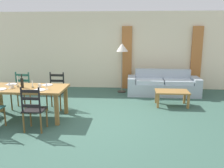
% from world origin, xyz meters
% --- Properties ---
extents(ground_plane, '(9.60, 9.60, 0.02)m').
position_xyz_m(ground_plane, '(0.00, 0.00, -0.01)').
color(ground_plane, '#35584B').
extents(wall_far, '(9.60, 0.16, 2.70)m').
position_xyz_m(wall_far, '(0.00, 3.30, 1.35)').
color(wall_far, beige).
rests_on(wall_far, ground_plane).
extents(curtain_panel_left, '(0.35, 0.08, 2.20)m').
position_xyz_m(curtain_panel_left, '(0.81, 3.16, 1.10)').
color(curtain_panel_left, '#B56D35').
rests_on(curtain_panel_left, ground_plane).
extents(curtain_panel_right, '(0.35, 0.08, 2.20)m').
position_xyz_m(curtain_panel_right, '(3.21, 3.16, 1.10)').
color(curtain_panel_right, '#B56D35').
rests_on(curtain_panel_right, ground_plane).
extents(dining_table, '(1.90, 0.96, 0.75)m').
position_xyz_m(dining_table, '(-1.51, -0.05, 0.66)').
color(dining_table, olive).
rests_on(dining_table, ground_plane).
extents(dining_chair_near_right, '(0.42, 0.40, 0.96)m').
position_xyz_m(dining_chair_near_right, '(-1.02, -0.77, 0.48)').
color(dining_chair_near_right, black).
rests_on(dining_chair_near_right, ground_plane).
extents(dining_chair_far_left, '(0.43, 0.41, 0.96)m').
position_xyz_m(dining_chair_far_left, '(-1.96, 0.69, 0.48)').
color(dining_chair_far_left, '#225949').
rests_on(dining_chair_far_left, ground_plane).
extents(dining_chair_far_right, '(0.43, 0.41, 0.96)m').
position_xyz_m(dining_chair_far_right, '(-1.02, 0.73, 0.48)').
color(dining_chair_far_right, black).
rests_on(dining_chair_far_right, ground_plane).
extents(dinner_plate_near_left, '(0.24, 0.24, 0.02)m').
position_xyz_m(dinner_plate_near_left, '(-1.96, -0.30, 0.76)').
color(dinner_plate_near_left, white).
rests_on(dinner_plate_near_left, dining_table).
extents(dinner_plate_near_right, '(0.24, 0.24, 0.02)m').
position_xyz_m(dinner_plate_near_right, '(-1.06, -0.30, 0.76)').
color(dinner_plate_near_right, white).
rests_on(dinner_plate_near_right, dining_table).
extents(fork_near_right, '(0.02, 0.17, 0.01)m').
position_xyz_m(fork_near_right, '(-1.21, -0.30, 0.75)').
color(fork_near_right, silver).
rests_on(fork_near_right, dining_table).
extents(dinner_plate_far_left, '(0.24, 0.24, 0.02)m').
position_xyz_m(dinner_plate_far_left, '(-1.96, 0.20, 0.76)').
color(dinner_plate_far_left, white).
rests_on(dinner_plate_far_left, dining_table).
extents(fork_far_left, '(0.02, 0.17, 0.01)m').
position_xyz_m(fork_far_left, '(-2.11, 0.20, 0.75)').
color(fork_far_left, silver).
rests_on(fork_far_left, dining_table).
extents(dinner_plate_far_right, '(0.24, 0.24, 0.02)m').
position_xyz_m(dinner_plate_far_right, '(-1.06, 0.20, 0.76)').
color(dinner_plate_far_right, white).
rests_on(dinner_plate_far_right, dining_table).
extents(fork_far_right, '(0.03, 0.17, 0.01)m').
position_xyz_m(fork_far_right, '(-1.21, 0.20, 0.75)').
color(fork_far_right, silver).
rests_on(fork_far_right, dining_table).
extents(wine_bottle, '(0.07, 0.07, 0.32)m').
position_xyz_m(wine_bottle, '(-1.56, -0.07, 0.87)').
color(wine_bottle, black).
rests_on(wine_bottle, dining_table).
extents(wine_glass_near_left, '(0.06, 0.06, 0.16)m').
position_xyz_m(wine_glass_near_left, '(-1.81, -0.18, 0.86)').
color(wine_glass_near_left, white).
rests_on(wine_glass_near_left, dining_table).
extents(wine_glass_near_right, '(0.06, 0.06, 0.16)m').
position_xyz_m(wine_glass_near_right, '(-0.94, -0.19, 0.86)').
color(wine_glass_near_right, white).
rests_on(wine_glass_near_right, dining_table).
extents(coffee_cup_primary, '(0.07, 0.07, 0.09)m').
position_xyz_m(coffee_cup_primary, '(-1.16, -0.05, 0.80)').
color(coffee_cup_primary, beige).
rests_on(coffee_cup_primary, dining_table).
extents(coffee_cup_secondary, '(0.07, 0.07, 0.09)m').
position_xyz_m(coffee_cup_secondary, '(-1.78, -0.11, 0.80)').
color(coffee_cup_secondary, beige).
rests_on(coffee_cup_secondary, dining_table).
extents(candle_tall, '(0.05, 0.05, 0.27)m').
position_xyz_m(candle_tall, '(-1.69, -0.03, 0.83)').
color(candle_tall, '#998C66').
rests_on(candle_tall, dining_table).
extents(candle_short, '(0.05, 0.05, 0.17)m').
position_xyz_m(candle_short, '(-1.31, -0.09, 0.79)').
color(candle_short, '#998C66').
rests_on(candle_short, dining_table).
extents(couch, '(2.29, 0.82, 0.80)m').
position_xyz_m(couch, '(2.01, 2.41, 0.29)').
color(couch, '#A1AFBA').
rests_on(couch, ground_plane).
extents(coffee_table, '(0.90, 0.56, 0.42)m').
position_xyz_m(coffee_table, '(2.10, 1.20, 0.36)').
color(coffee_table, olive).
rests_on(coffee_table, ground_plane).
extents(standing_lamp, '(0.40, 0.40, 1.64)m').
position_xyz_m(standing_lamp, '(0.66, 2.60, 1.41)').
color(standing_lamp, '#332D28').
rests_on(standing_lamp, ground_plane).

